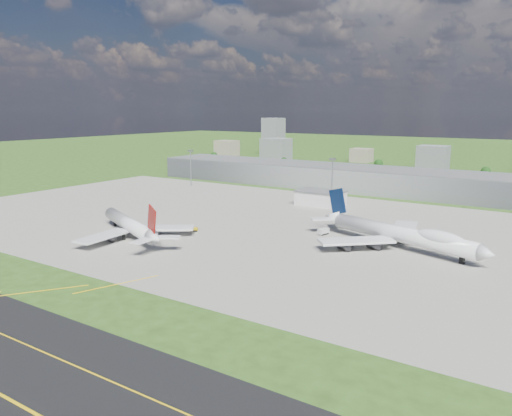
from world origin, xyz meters
The scene contains 20 objects.
ground centered at (0.00, 150.00, 0.00)m, with size 1400.00×1400.00×0.00m, color #2A4816.
apron centered at (10.00, 40.00, 0.04)m, with size 360.00×190.00×0.08m, color gray.
terminal centered at (0.00, 165.00, 7.50)m, with size 300.00×42.00×15.00m, color gray.
ops_building centered at (10.00, 100.00, 4.00)m, with size 26.00×16.00×8.00m, color silver.
mast_west centered at (-100.00, 115.00, 17.71)m, with size 3.50×2.00×25.90m.
mast_center centered at (10.00, 115.00, 17.71)m, with size 3.50×2.00×25.90m.
airliner_red_twin centered at (-25.94, -11.00, 4.92)m, with size 63.33×47.67×18.49m.
airliner_blue_quad centered at (76.78, 35.12, 5.68)m, with size 76.18×58.38×20.43m.
tug_yellow centered at (-10.01, 11.70, 0.93)m, with size 4.14×3.66×1.79m.
van_white_near centered at (41.68, 38.34, 1.37)m, with size 3.63×5.83×2.73m.
van_white_far centered at (105.00, 44.05, 1.23)m, with size 4.91×2.77×2.42m.
bldg_far_w centered at (-220.00, 320.00, 9.00)m, with size 24.00×20.00×18.00m, color gray.
bldg_w centered at (-140.00, 300.00, 12.00)m, with size 28.00×22.00×24.00m, color slate.
bldg_cw centered at (-60.00, 340.00, 7.00)m, with size 20.00×18.00×14.00m, color gray.
bldg_c centered at (20.00, 310.00, 11.00)m, with size 26.00×20.00×22.00m, color slate.
bldg_tall_w centered at (-180.00, 360.00, 22.00)m, with size 22.00×20.00×44.00m, color slate.
tree_far_w centered at (-200.00, 270.00, 5.18)m, with size 7.20×7.20×8.80m.
tree_w centered at (-110.00, 265.00, 4.86)m, with size 6.75×6.75×8.25m.
tree_c centered at (-20.00, 280.00, 5.84)m, with size 8.10×8.10×9.90m.
tree_e centered at (70.00, 275.00, 5.51)m, with size 7.65×7.65×9.35m.
Camera 1 is at (133.66, -156.08, 54.36)m, focal length 35.00 mm.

